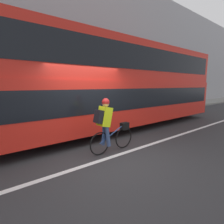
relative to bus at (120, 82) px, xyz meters
The scene contains 6 objects.
ground_plane 3.82m from the bus, 137.63° to the right, with size 80.00×80.00×0.00m, color #2D2D30.
road_center_line 3.92m from the bus, 135.36° to the right, with size 50.00×0.14×0.01m, color silver.
sidewalk_curb 4.10m from the bus, 131.56° to the left, with size 60.00×2.38×0.15m.
building_facade 5.35m from the bus, 120.58° to the left, with size 60.00×0.30×9.36m.
bus is the anchor object (origin of this frame).
cyclist_on_bike 3.22m from the bus, 137.42° to the right, with size 1.56×0.32×1.58m.
Camera 1 is at (-2.75, -3.71, 1.94)m, focal length 28.00 mm.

